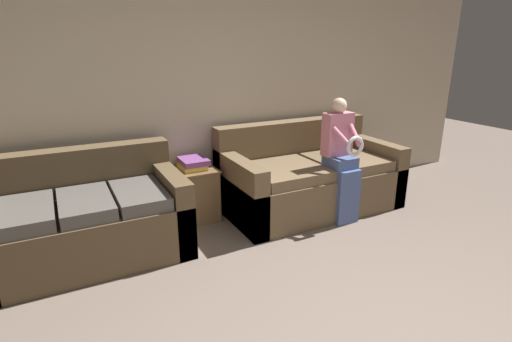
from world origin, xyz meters
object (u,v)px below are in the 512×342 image
child_left_seated (342,156)px  book_stack (193,163)px  couch_main (308,179)px  couch_side (87,220)px  side_shelf (195,193)px

child_left_seated → book_stack: child_left_seated is taller
couch_main → couch_side: 2.26m
couch_main → child_left_seated: bearing=-76.4°
book_stack → child_left_seated: bearing=-27.9°
book_stack → couch_main: bearing=-13.2°
couch_main → side_shelf: couch_main is taller
child_left_seated → side_shelf: (-1.31, 0.69, -0.39)m
couch_side → book_stack: couch_side is taller
couch_side → side_shelf: bearing=16.0°
couch_main → couch_side: couch_main is taller
couch_side → child_left_seated: bearing=-9.3°
side_shelf → book_stack: (0.00, 0.01, 0.32)m
couch_side → side_shelf: (1.05, 0.30, -0.05)m
couch_side → child_left_seated: size_ratio=1.28×
couch_main → child_left_seated: 0.55m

